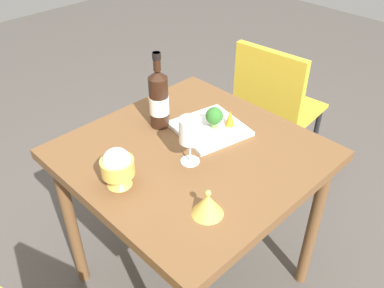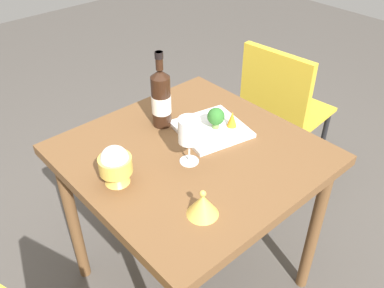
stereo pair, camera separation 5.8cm
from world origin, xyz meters
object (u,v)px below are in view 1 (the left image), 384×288
wine_bottle (159,99)px  rice_bowl_lid (208,204)px  carrot_garnish_right (230,118)px  serving_plate (210,128)px  wine_glass (190,132)px  broccoli_floret (214,116)px  rice_bowl (117,167)px  carrot_garnish_left (191,123)px  chair_near_window (273,102)px

wine_bottle → rice_bowl_lid: wine_bottle is taller
rice_bowl_lid → carrot_garnish_right: 0.48m
carrot_garnish_right → serving_plate: bearing=145.3°
carrot_garnish_right → wine_glass: bearing=-170.5°
rice_bowl_lid → wine_bottle: bearing=65.1°
broccoli_floret → serving_plate: bearing=127.5°
rice_bowl → broccoli_floret: rice_bowl is taller
wine_bottle → carrot_garnish_left: 0.15m
chair_near_window → carrot_garnish_left: size_ratio=14.43×
rice_bowl → wine_bottle: bearing=27.9°
rice_bowl_lid → carrot_garnish_right: size_ratio=1.54×
rice_bowl → carrot_garnish_left: (0.38, 0.05, -0.03)m
carrot_garnish_right → carrot_garnish_left: bearing=146.8°
chair_near_window → rice_bowl_lid: size_ratio=8.50×
wine_glass → serving_plate: bearing=24.5°
wine_glass → rice_bowl_lid: (-0.14, -0.22, -0.09)m
rice_bowl_lid → broccoli_floret: (0.34, 0.29, 0.03)m
wine_bottle → broccoli_floret: size_ratio=3.62×
chair_near_window → serving_plate: bearing=-81.2°
rice_bowl → chair_near_window: bearing=9.2°
wine_bottle → broccoli_floret: 0.22m
wine_bottle → wine_glass: 0.27m
chair_near_window → carrot_garnish_right: (-0.63, -0.22, 0.28)m
serving_plate → rice_bowl_lid: bearing=-137.4°
wine_bottle → carrot_garnish_left: wine_bottle is taller
serving_plate → carrot_garnish_left: (-0.07, 0.04, 0.04)m
wine_bottle → rice_bowl_lid: bearing=-114.9°
chair_near_window → serving_plate: 0.76m
rice_bowl → broccoli_floret: bearing=-0.4°
serving_plate → broccoli_floret: size_ratio=3.46×
carrot_garnish_left → wine_bottle: bearing=111.9°
wine_bottle → broccoli_floret: bearing=-54.9°
chair_near_window → rice_bowl: rice_bowl is taller
serving_plate → broccoli_floret: broccoli_floret is taller
serving_plate → carrot_garnish_left: size_ratio=5.04×
rice_bowl → serving_plate: rice_bowl is taller
chair_near_window → rice_bowl_lid: rice_bowl_lid is taller
carrot_garnish_left → chair_near_window: bearing=10.0°
wine_glass → broccoli_floret: 0.23m
rice_bowl → serving_plate: bearing=1.2°
broccoli_floret → carrot_garnish_left: size_ratio=1.46×
rice_bowl → broccoli_floret: size_ratio=1.65×
wine_bottle → wine_glass: (-0.08, -0.25, 0.01)m
rice_bowl → wine_glass: bearing=-17.5°
serving_plate → broccoli_floret: (0.01, -0.01, 0.06)m
rice_bowl_lid → carrot_garnish_right: bearing=33.3°
wine_bottle → rice_bowl: wine_bottle is taller
wine_bottle → rice_bowl: bearing=-152.1°
carrot_garnish_right → chair_near_window: bearing=19.2°
rice_bowl → serving_plate: size_ratio=0.48×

